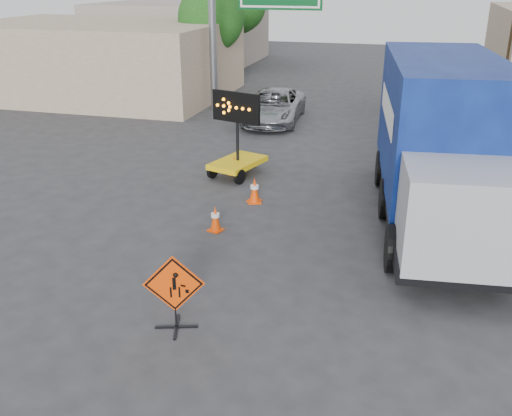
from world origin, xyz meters
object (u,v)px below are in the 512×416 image
at_px(pickup_truck, 274,106).
at_px(box_truck, 442,152).
at_px(construction_sign, 174,291).
at_px(arrow_board, 238,157).

relative_size(pickup_truck, box_truck, 0.56).
height_order(construction_sign, box_truck, box_truck).
height_order(arrow_board, pickup_truck, arrow_board).
bearing_deg(pickup_truck, arrow_board, -88.95).
distance_m(construction_sign, arrow_board, 9.26).
distance_m(construction_sign, box_truck, 8.52).
height_order(construction_sign, arrow_board, arrow_board).
height_order(pickup_truck, box_truck, box_truck).
bearing_deg(box_truck, arrow_board, 154.09).
relative_size(arrow_board, pickup_truck, 0.54).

